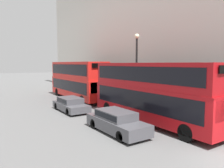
% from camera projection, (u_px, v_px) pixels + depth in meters
% --- Properties ---
extents(bus_leading, '(2.59, 11.18, 4.33)m').
position_uv_depth(bus_leading, '(151.00, 90.00, 15.67)').
color(bus_leading, '#A80F14').
rests_on(bus_leading, ground).
extents(bus_second_in_queue, '(2.59, 10.89, 4.46)m').
position_uv_depth(bus_second_in_queue, '(77.00, 79.00, 26.19)').
color(bus_second_in_queue, red).
rests_on(bus_second_in_queue, ground).
extents(car_dark_sedan, '(1.80, 4.70, 1.37)m').
position_uv_depth(car_dark_sedan, '(116.00, 121.00, 13.51)').
color(car_dark_sedan, '#47474C').
rests_on(car_dark_sedan, ground).
extents(car_hatchback, '(1.85, 4.42, 1.24)m').
position_uv_depth(car_hatchback, '(71.00, 104.00, 19.53)').
color(car_hatchback, '#47474C').
rests_on(car_hatchback, ground).
extents(street_lamp, '(0.44, 0.44, 6.97)m').
position_uv_depth(street_lamp, '(137.00, 64.00, 20.08)').
color(street_lamp, black).
rests_on(street_lamp, ground).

